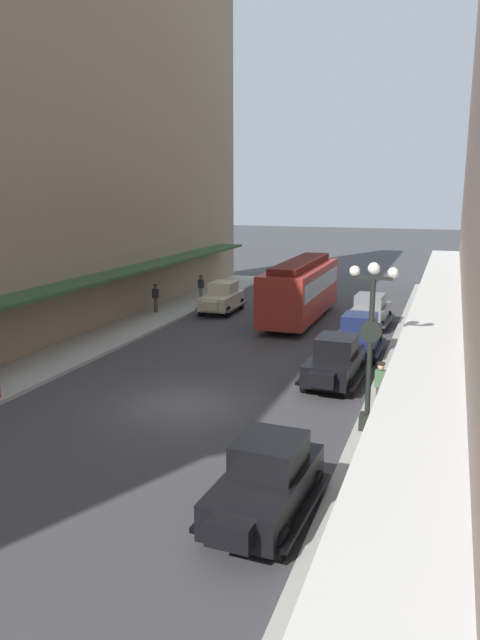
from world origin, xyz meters
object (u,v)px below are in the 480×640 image
object	(u,v)px
parked_car_1	(370,310)
lamp_post_with_clock	(371,340)
pedestrian_2	(436,394)
parked_car_4	(266,479)
parked_car_2	(358,335)
parked_car_3	(222,297)
pedestrian_0	(201,288)
pedestrian_4	(156,298)
pedestrian_1	(380,386)
parked_car_0	(335,360)
streetcar	(300,288)

from	to	relation	value
parked_car_1	lamp_post_with_clock	world-z (taller)	lamp_post_with_clock
lamp_post_with_clock	pedestrian_2	bearing A→B (deg)	38.14
parked_car_4	parked_car_2	bearing A→B (deg)	90.45
parked_car_3	parked_car_4	bearing A→B (deg)	-66.54
pedestrian_0	pedestrian_4	xyz separation A→B (m)	(-1.07, -4.42, 0.00)
pedestrian_0	pedestrian_1	xyz separation A→B (m)	(13.50, -16.73, 0.00)
lamp_post_with_clock	pedestrian_4	bearing A→B (deg)	135.73
parked_car_0	parked_car_2	bearing A→B (deg)	87.08
parked_car_0	pedestrian_4	distance (m)	15.72
streetcar	pedestrian_0	xyz separation A→B (m)	(-7.45, 3.12, -0.89)
parked_car_1	pedestrian_4	xyz separation A→B (m)	(-12.53, -0.92, 0.07)
pedestrian_0	parked_car_0	bearing A→B (deg)	-50.49
parked_car_2	streetcar	size ratio (longest dim) A/B	0.44
parked_car_0	pedestrian_4	bearing A→B (deg)	142.90
parked_car_3	parked_car_0	bearing A→B (deg)	-51.74
parked_car_3	parked_car_4	xyz separation A→B (m)	(9.41, -21.68, 0.00)
parked_car_2	lamp_post_with_clock	world-z (taller)	lamp_post_with_clock
parked_car_2	parked_car_1	bearing A→B (deg)	92.25
parked_car_2	pedestrian_4	size ratio (longest dim) A/B	2.55
parked_car_1	streetcar	world-z (taller)	streetcar
pedestrian_1	pedestrian_4	world-z (taller)	same
parked_car_4	streetcar	xyz separation A→B (m)	(-4.36, 20.97, 0.96)
parked_car_3	lamp_post_with_clock	world-z (taller)	lamp_post_with_clock
parked_car_4	pedestrian_4	size ratio (longest dim) A/B	2.59
pedestrian_1	pedestrian_2	world-z (taller)	same
pedestrian_2	parked_car_1	bearing A→B (deg)	105.84
pedestrian_0	pedestrian_1	bearing A→B (deg)	-51.10
parked_car_0	pedestrian_0	bearing A→B (deg)	129.51
parked_car_2	pedestrian_4	bearing A→B (deg)	158.52
streetcar	pedestrian_4	xyz separation A→B (m)	(-8.52, -1.30, -0.89)
streetcar	pedestrian_0	distance (m)	8.13
lamp_post_with_clock	pedestrian_4	xyz separation A→B (m)	(-14.39, 14.03, -1.97)
streetcar	pedestrian_2	size ratio (longest dim) A/B	5.75
parked_car_1	pedestrian_1	world-z (taller)	parked_car_1
parked_car_1	parked_car_4	bearing A→B (deg)	-89.03
parked_car_3	lamp_post_with_clock	size ratio (longest dim) A/B	0.83
streetcar	pedestrian_1	size ratio (longest dim) A/B	5.75
parked_car_0	parked_car_4	bearing A→B (deg)	-88.08
parked_car_1	pedestrian_0	world-z (taller)	parked_car_1
parked_car_1	pedestrian_1	size ratio (longest dim) A/B	2.58
parked_car_1	parked_car_4	size ratio (longest dim) A/B	1.00
parked_car_3	pedestrian_4	size ratio (longest dim) A/B	2.58
parked_car_2	streetcar	xyz separation A→B (m)	(-4.24, 6.33, 0.96)
parked_car_0	parked_car_4	distance (m)	10.19
parked_car_3	streetcar	distance (m)	5.19
parked_car_0	parked_car_1	distance (m)	10.41
parked_car_3	lamp_post_with_clock	bearing A→B (deg)	-55.76
parked_car_1	pedestrian_0	size ratio (longest dim) A/B	2.58
parked_car_3	streetcar	xyz separation A→B (m)	(5.05, -0.71, 0.96)
parked_car_1	lamp_post_with_clock	xyz separation A→B (m)	(1.86, -14.95, 2.04)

